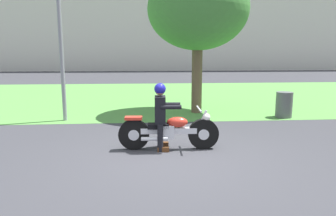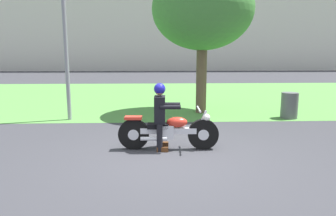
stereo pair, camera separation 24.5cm
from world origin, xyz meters
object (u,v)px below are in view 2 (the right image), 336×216
Objects in this scene: tree_roadside at (203,10)px; trash_can at (289,105)px; rider_lead at (161,111)px; motorcycle_lead at (169,131)px.

tree_roadside reaches higher than trash_can.
rider_lead is 5.04m from tree_roadside.
motorcycle_lead is 0.45× the size of tree_roadside.
trash_can is at bearing 39.25° from rider_lead.
rider_lead is 5.09m from trash_can.
trash_can is at bearing 40.51° from motorcycle_lead.
rider_lead is at bearing -109.62° from tree_roadside.
motorcycle_lead reaches higher than trash_can.
rider_lead reaches higher than trash_can.
motorcycle_lead is 4.95m from trash_can.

